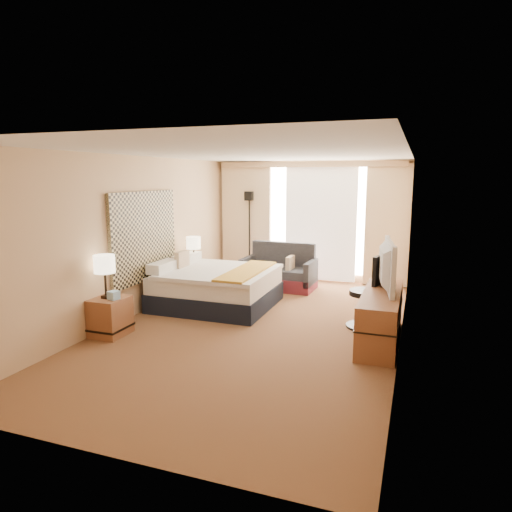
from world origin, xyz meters
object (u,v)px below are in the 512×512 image
(media_dresser, at_px, (381,317))
(television, at_px, (380,265))
(bed, at_px, (216,287))
(lamp_right, at_px, (193,243))
(nightstand_left, at_px, (110,317))
(desk_chair, at_px, (369,296))
(nightstand_right, at_px, (191,280))
(lamp_left, at_px, (104,265))
(loveseat, at_px, (280,273))
(floor_lamp, at_px, (249,217))

(media_dresser, relative_size, television, 1.50)
(bed, bearing_deg, lamp_right, 140.58)
(nightstand_left, relative_size, desk_chair, 0.48)
(media_dresser, bearing_deg, nightstand_right, 158.60)
(lamp_left, distance_m, lamp_right, 2.53)
(nightstand_left, xyz_separation_m, loveseat, (1.49, 3.54, 0.03))
(lamp_right, height_order, television, television)
(nightstand_left, bearing_deg, desk_chair, 24.24)
(nightstand_right, relative_size, lamp_left, 0.88)
(media_dresser, relative_size, desk_chair, 1.58)
(loveseat, relative_size, floor_lamp, 0.77)
(nightstand_left, bearing_deg, nightstand_right, 90.00)
(floor_lamp, height_order, lamp_right, floor_lamp)
(loveseat, bearing_deg, bed, -110.34)
(nightstand_left, distance_m, lamp_right, 2.62)
(nightstand_left, relative_size, lamp_left, 0.88)
(nightstand_left, height_order, bed, bed)
(nightstand_left, height_order, television, television)
(media_dresser, height_order, bed, bed)
(media_dresser, bearing_deg, television, 104.23)
(lamp_right, distance_m, television, 3.81)
(nightstand_left, relative_size, loveseat, 0.37)
(lamp_left, bearing_deg, desk_chair, 24.15)
(media_dresser, bearing_deg, bed, 163.61)
(nightstand_right, height_order, lamp_right, lamp_right)
(nightstand_right, xyz_separation_m, media_dresser, (3.70, -1.45, 0.07))
(floor_lamp, relative_size, lamp_right, 3.36)
(nightstand_right, xyz_separation_m, lamp_left, (-0.04, -2.51, 0.76))
(desk_chair, height_order, television, television)
(lamp_left, bearing_deg, nightstand_right, 89.09)
(lamp_left, xyz_separation_m, lamp_right, (0.10, 2.53, -0.04))
(floor_lamp, xyz_separation_m, desk_chair, (2.96, -2.78, -0.86))
(television, bearing_deg, nightstand_right, 62.73)
(bed, bearing_deg, floor_lamp, 96.65)
(media_dresser, relative_size, floor_lamp, 0.93)
(loveseat, distance_m, lamp_right, 1.89)
(loveseat, distance_m, floor_lamp, 1.65)
(television, bearing_deg, media_dresser, -174.09)
(desk_chair, distance_m, lamp_left, 3.90)
(nightstand_left, distance_m, loveseat, 3.84)
(nightstand_right, xyz_separation_m, television, (3.65, -1.25, 0.77))
(bed, relative_size, lamp_right, 3.37)
(floor_lamp, bearing_deg, desk_chair, -43.20)
(nightstand_right, bearing_deg, bed, -36.54)
(desk_chair, xyz_separation_m, lamp_right, (-3.43, 0.95, 0.49))
(nightstand_left, relative_size, media_dresser, 0.31)
(nightstand_right, relative_size, bed, 0.28)
(media_dresser, distance_m, lamp_right, 3.98)
(media_dresser, distance_m, television, 0.73)
(nightstand_right, height_order, desk_chair, desk_chair)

